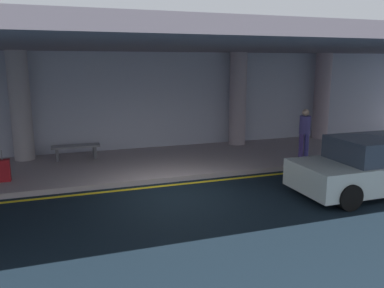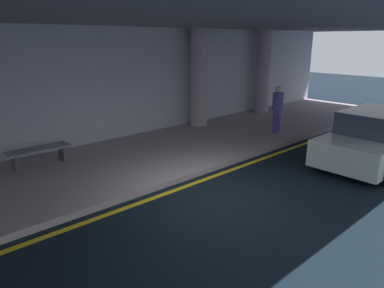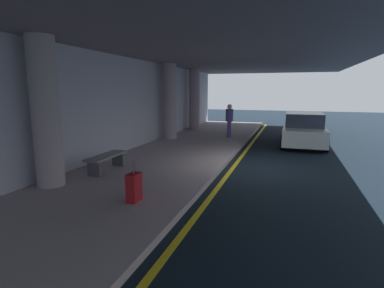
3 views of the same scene
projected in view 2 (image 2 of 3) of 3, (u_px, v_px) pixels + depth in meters
ground_plane at (212, 194)px, 8.05m from camera, size 60.00×60.00×0.00m
sidewalk at (136, 158)px, 10.23m from camera, size 26.00×4.20×0.15m
lane_stripe_yellow at (191, 184)px, 8.57m from camera, size 26.00×0.14×0.01m
support_column_left_mid at (199, 78)px, 13.40m from camera, size 0.67×0.67×3.65m
support_column_center at (263, 72)px, 15.98m from camera, size 0.67×0.67×3.65m
ceiling_overhang at (141, 16)px, 8.76m from camera, size 28.00×13.20×0.30m
terminal_back_wall at (94, 88)px, 11.30m from camera, size 26.00×0.30×3.80m
car_silver at (375, 139)px, 9.88m from camera, size 4.10×1.92×1.50m
traveler_with_luggage at (278, 106)px, 12.55m from camera, size 0.38×0.38×1.68m
bench_metal at (39, 153)px, 9.36m from camera, size 1.60×0.50×0.48m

